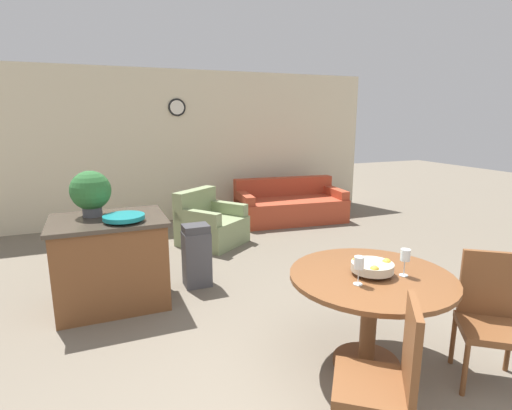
{
  "coord_description": "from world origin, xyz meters",
  "views": [
    {
      "loc": [
        -1.3,
        -1.53,
        1.89
      ],
      "look_at": [
        0.31,
        2.39,
        0.95
      ],
      "focal_mm": 28.0,
      "sensor_mm": 36.0,
      "label": 1
    }
  ],
  "objects_px": {
    "dining_table": "(370,296)",
    "wine_glass_right": "(405,256)",
    "kitchen_island": "(111,261)",
    "armchair": "(210,226)",
    "wine_glass_left": "(359,264)",
    "fruit_bowl": "(372,267)",
    "potted_plant": "(91,192)",
    "trash_bin": "(197,256)",
    "dining_chair_near_left": "(387,374)",
    "dining_chair_near_right": "(490,313)",
    "teal_bowl": "(124,217)",
    "couch": "(290,206)"
  },
  "relations": [
    {
      "from": "dining_table",
      "to": "teal_bowl",
      "type": "distance_m",
      "value": 2.34
    },
    {
      "from": "dining_table",
      "to": "teal_bowl",
      "type": "height_order",
      "value": "teal_bowl"
    },
    {
      "from": "teal_bowl",
      "to": "wine_glass_right",
      "type": "bearing_deg",
      "value": -44.26
    },
    {
      "from": "fruit_bowl",
      "to": "wine_glass_right",
      "type": "height_order",
      "value": "wine_glass_right"
    },
    {
      "from": "dining_table",
      "to": "wine_glass_right",
      "type": "bearing_deg",
      "value": -27.49
    },
    {
      "from": "kitchen_island",
      "to": "couch",
      "type": "bearing_deg",
      "value": 35.87
    },
    {
      "from": "fruit_bowl",
      "to": "kitchen_island",
      "type": "relative_size",
      "value": 0.28
    },
    {
      "from": "wine_glass_left",
      "to": "trash_bin",
      "type": "height_order",
      "value": "wine_glass_left"
    },
    {
      "from": "trash_bin",
      "to": "fruit_bowl",
      "type": "bearing_deg",
      "value": -66.87
    },
    {
      "from": "wine_glass_left",
      "to": "trash_bin",
      "type": "distance_m",
      "value": 2.24
    },
    {
      "from": "fruit_bowl",
      "to": "armchair",
      "type": "height_order",
      "value": "fruit_bowl"
    },
    {
      "from": "teal_bowl",
      "to": "couch",
      "type": "xyz_separation_m",
      "value": [
        3.08,
        2.53,
        -0.68
      ]
    },
    {
      "from": "dining_chair_near_left",
      "to": "teal_bowl",
      "type": "bearing_deg",
      "value": 63.08
    },
    {
      "from": "wine_glass_left",
      "to": "armchair",
      "type": "bearing_deg",
      "value": 91.17
    },
    {
      "from": "dining_table",
      "to": "armchair",
      "type": "xyz_separation_m",
      "value": [
        -0.27,
        3.41,
        -0.3
      ]
    },
    {
      "from": "wine_glass_left",
      "to": "potted_plant",
      "type": "xyz_separation_m",
      "value": [
        -1.68,
        2.12,
        0.26
      ]
    },
    {
      "from": "fruit_bowl",
      "to": "couch",
      "type": "distance_m",
      "value": 4.47
    },
    {
      "from": "dining_table",
      "to": "dining_chair_near_left",
      "type": "height_order",
      "value": "dining_chair_near_left"
    },
    {
      "from": "fruit_bowl",
      "to": "trash_bin",
      "type": "xyz_separation_m",
      "value": [
        -0.84,
        1.97,
        -0.45
      ]
    },
    {
      "from": "dining_chair_near_left",
      "to": "kitchen_island",
      "type": "bearing_deg",
      "value": 63.88
    },
    {
      "from": "dining_table",
      "to": "armchair",
      "type": "distance_m",
      "value": 3.43
    },
    {
      "from": "dining_chair_near_right",
      "to": "wine_glass_left",
      "type": "bearing_deg",
      "value": 16.98
    },
    {
      "from": "dining_chair_near_right",
      "to": "potted_plant",
      "type": "distance_m",
      "value": 3.63
    },
    {
      "from": "dining_chair_near_left",
      "to": "fruit_bowl",
      "type": "height_order",
      "value": "dining_chair_near_left"
    },
    {
      "from": "dining_table",
      "to": "kitchen_island",
      "type": "height_order",
      "value": "kitchen_island"
    },
    {
      "from": "dining_chair_near_left",
      "to": "kitchen_island",
      "type": "relative_size",
      "value": 0.85
    },
    {
      "from": "kitchen_island",
      "to": "dining_table",
      "type": "bearing_deg",
      "value": -46.72
    },
    {
      "from": "wine_glass_left",
      "to": "potted_plant",
      "type": "relative_size",
      "value": 0.44
    },
    {
      "from": "fruit_bowl",
      "to": "armchair",
      "type": "relative_size",
      "value": 0.27
    },
    {
      "from": "dining_table",
      "to": "wine_glass_right",
      "type": "distance_m",
      "value": 0.39
    },
    {
      "from": "trash_bin",
      "to": "armchair",
      "type": "height_order",
      "value": "armchair"
    },
    {
      "from": "dining_table",
      "to": "fruit_bowl",
      "type": "relative_size",
      "value": 3.93
    },
    {
      "from": "dining_chair_near_left",
      "to": "fruit_bowl",
      "type": "xyz_separation_m",
      "value": [
        0.44,
        0.72,
        0.3
      ]
    },
    {
      "from": "wine_glass_left",
      "to": "wine_glass_right",
      "type": "relative_size",
      "value": 1.0
    },
    {
      "from": "fruit_bowl",
      "to": "wine_glass_right",
      "type": "xyz_separation_m",
      "value": [
        0.2,
        -0.1,
        0.09
      ]
    },
    {
      "from": "dining_chair_near_left",
      "to": "dining_chair_near_right",
      "type": "distance_m",
      "value": 1.19
    },
    {
      "from": "fruit_bowl",
      "to": "wine_glass_right",
      "type": "bearing_deg",
      "value": -27.22
    },
    {
      "from": "kitchen_island",
      "to": "potted_plant",
      "type": "height_order",
      "value": "potted_plant"
    },
    {
      "from": "fruit_bowl",
      "to": "teal_bowl",
      "type": "height_order",
      "value": "teal_bowl"
    },
    {
      "from": "wine_glass_right",
      "to": "trash_bin",
      "type": "distance_m",
      "value": 2.39
    },
    {
      "from": "dining_chair_near_right",
      "to": "trash_bin",
      "type": "bearing_deg",
      "value": -20.21
    },
    {
      "from": "wine_glass_left",
      "to": "fruit_bowl",
      "type": "bearing_deg",
      "value": 27.64
    },
    {
      "from": "fruit_bowl",
      "to": "kitchen_island",
      "type": "height_order",
      "value": "kitchen_island"
    },
    {
      "from": "kitchen_island",
      "to": "armchair",
      "type": "bearing_deg",
      "value": 46.31
    },
    {
      "from": "potted_plant",
      "to": "dining_chair_near_left",
      "type": "bearing_deg",
      "value": -62.09
    },
    {
      "from": "dining_chair_near_right",
      "to": "couch",
      "type": "relative_size",
      "value": 0.47
    },
    {
      "from": "dining_table",
      "to": "wine_glass_right",
      "type": "relative_size",
      "value": 5.93
    },
    {
      "from": "teal_bowl",
      "to": "armchair",
      "type": "bearing_deg",
      "value": 52.62
    },
    {
      "from": "dining_chair_near_right",
      "to": "wine_glass_right",
      "type": "height_order",
      "value": "wine_glass_right"
    },
    {
      "from": "dining_chair_near_right",
      "to": "fruit_bowl",
      "type": "bearing_deg",
      "value": 5.43
    }
  ]
}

